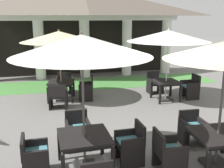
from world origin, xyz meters
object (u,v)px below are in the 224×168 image
(patio_umbrella_mid_left, at_px, (82,46))
(patio_table_near_foreground, at_px, (218,137))
(patio_table_mid_right, at_px, (166,84))
(patio_umbrella_far_back, at_px, (59,37))
(patio_chair_near_foreground_north, at_px, (192,129))
(patio_chair_mid_left_west, at_px, (34,157))
(terracotta_urn, at_px, (84,89))
(patio_chair_mid_left_north, at_px, (78,131))
(patio_chair_far_back_south, at_px, (58,97))
(patio_umbrella_mid_right, at_px, (168,36))
(patio_chair_far_back_north, at_px, (64,83))
(patio_chair_mid_right_north, at_px, (155,83))
(patio_table_mid_left, at_px, (84,139))
(patio_chair_far_back_east, at_px, (87,89))
(patio_chair_near_foreground_west, at_px, (168,153))
(patio_chair_mid_right_east, at_px, (191,87))
(patio_table_far_back, at_px, (61,84))
(patio_chair_mid_left_east, at_px, (131,144))

(patio_umbrella_mid_left, bearing_deg, patio_table_near_foreground, -11.38)
(patio_table_mid_right, height_order, patio_umbrella_far_back, patio_umbrella_far_back)
(patio_chair_near_foreground_north, distance_m, patio_chair_mid_left_west, 3.72)
(patio_umbrella_mid_left, distance_m, terracotta_urn, 6.22)
(patio_chair_mid_left_north, relative_size, patio_chair_far_back_south, 1.00)
(patio_umbrella_far_back, xyz_separation_m, patio_chair_far_back_south, (-0.16, -0.93, -1.92))
(patio_chair_mid_left_west, relative_size, patio_umbrella_far_back, 0.30)
(patio_umbrella_mid_right, bearing_deg, patio_chair_far_back_north, 153.04)
(patio_chair_mid_left_north, relative_size, patio_table_mid_right, 0.95)
(patio_chair_far_back_north, bearing_deg, patio_chair_mid_right_north, 176.74)
(patio_chair_far_back_north, bearing_deg, patio_chair_mid_left_north, 99.71)
(patio_table_mid_left, bearing_deg, patio_umbrella_far_back, 92.38)
(patio_chair_mid_left_west, height_order, patio_chair_far_back_east, patio_chair_far_back_east)
(patio_umbrella_mid_right, xyz_separation_m, patio_chair_far_back_north, (-3.61, 1.83, -1.95))
(patio_table_mid_right, bearing_deg, patio_umbrella_far_back, 166.45)
(patio_chair_mid_right_north, bearing_deg, patio_chair_near_foreground_north, 78.21)
(patio_chair_near_foreground_north, xyz_separation_m, patio_chair_near_foreground_west, (-1.11, -1.02, 0.03))
(patio_chair_mid_right_east, height_order, patio_table_far_back, patio_chair_mid_right_east)
(patio_chair_near_foreground_west, relative_size, patio_chair_mid_left_north, 1.02)
(patio_umbrella_mid_left, relative_size, patio_table_far_back, 2.62)
(patio_table_mid_left, bearing_deg, patio_chair_mid_left_east, 1.58)
(patio_chair_mid_left_west, height_order, patio_chair_mid_right_north, patio_chair_mid_right_north)
(patio_table_mid_right, bearing_deg, patio_table_near_foreground, -101.32)
(patio_chair_near_foreground_west, height_order, patio_table_far_back, patio_chair_near_foreground_west)
(patio_table_far_back, xyz_separation_m, terracotta_urn, (0.94, 0.84, -0.46))
(patio_umbrella_mid_left, xyz_separation_m, patio_chair_mid_left_north, (-0.03, 0.98, -2.10))
(patio_umbrella_far_back, bearing_deg, patio_chair_mid_right_east, -10.49)
(patio_chair_mid_left_north, bearing_deg, patio_table_mid_right, -141.86)
(patio_chair_mid_left_north, bearing_deg, patio_chair_near_foreground_west, 135.94)
(patio_chair_near_foreground_west, distance_m, patio_table_mid_left, 1.68)
(patio_chair_far_back_south, bearing_deg, patio_chair_near_foreground_north, -38.66)
(patio_chair_mid_left_east, bearing_deg, terracotta_urn, 0.90)
(patio_umbrella_mid_right, relative_size, patio_chair_mid_right_east, 3.26)
(patio_chair_near_foreground_north, xyz_separation_m, patio_chair_mid_right_north, (0.84, 4.46, 0.01))
(patio_umbrella_mid_left, relative_size, patio_chair_far_back_south, 3.25)
(patio_chair_mid_left_east, xyz_separation_m, patio_chair_far_back_north, (-1.03, 5.77, -0.00))
(patio_chair_far_back_south, bearing_deg, patio_chair_near_foreground_west, -56.83)
(terracotta_urn, bearing_deg, patio_table_near_foreground, -72.91)
(patio_umbrella_mid_left, bearing_deg, patio_chair_mid_left_west, -178.42)
(patio_table_near_foreground, xyz_separation_m, patio_table_mid_right, (0.90, 4.50, -0.01))
(patio_chair_mid_left_north, bearing_deg, patio_table_near_foreground, 148.92)
(patio_chair_mid_left_north, distance_m, patio_chair_far_back_north, 4.82)
(patio_chair_near_foreground_north, bearing_deg, patio_umbrella_mid_left, 13.27)
(patio_table_near_foreground, relative_size, patio_umbrella_mid_right, 0.36)
(patio_chair_mid_left_north, relative_size, patio_chair_mid_right_north, 0.98)
(patio_chair_mid_right_north, bearing_deg, patio_chair_mid_right_east, 135.03)
(terracotta_urn, bearing_deg, patio_chair_mid_right_east, -24.20)
(patio_table_mid_right, distance_m, terracotta_urn, 3.35)
(patio_chair_mid_left_east, bearing_deg, patio_chair_mid_right_north, -28.83)
(patio_table_far_back, distance_m, patio_chair_far_back_south, 0.97)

